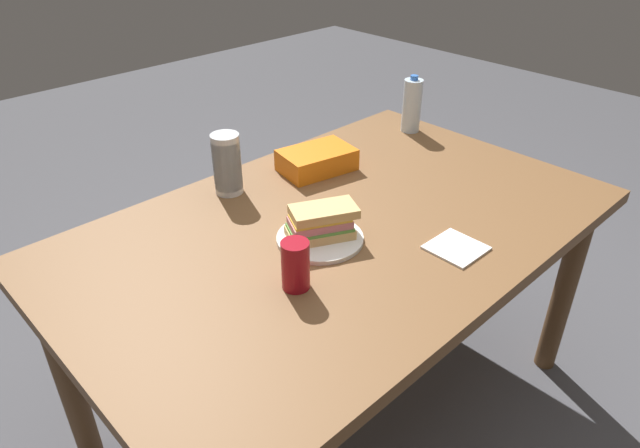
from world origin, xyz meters
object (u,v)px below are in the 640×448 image
object	(u,v)px
sandwich	(321,222)
dining_table	(339,249)
chip_bag	(317,160)
soda_can_red	(295,265)
water_bottle_tall	(412,105)
plastic_cup_stack	(227,164)
paper_plate	(320,238)

from	to	relation	value
sandwich	dining_table	bearing A→B (deg)	14.64
dining_table	chip_bag	distance (m)	0.36
soda_can_red	chip_bag	size ratio (longest dim) A/B	0.53
chip_bag	water_bottle_tall	distance (m)	0.48
dining_table	soda_can_red	size ratio (longest dim) A/B	12.61
dining_table	sandwich	size ratio (longest dim) A/B	7.48
sandwich	chip_bag	xyz separation A→B (m)	(0.28, 0.31, -0.02)
dining_table	water_bottle_tall	xyz separation A→B (m)	(0.66, 0.28, 0.18)
dining_table	water_bottle_tall	distance (m)	0.74
dining_table	plastic_cup_stack	size ratio (longest dim) A/B	8.32
dining_table	chip_bag	world-z (taller)	chip_bag
soda_can_red	sandwich	bearing A→B (deg)	29.70
dining_table	water_bottle_tall	bearing A→B (deg)	23.16
sandwich	soda_can_red	bearing A→B (deg)	-150.30
paper_plate	chip_bag	xyz separation A→B (m)	(0.28, 0.31, 0.03)
chip_bag	plastic_cup_stack	distance (m)	0.31
sandwich	chip_bag	distance (m)	0.41
soda_can_red	chip_bag	bearing A→B (deg)	41.95
dining_table	paper_plate	world-z (taller)	paper_plate
sandwich	chip_bag	world-z (taller)	sandwich
water_bottle_tall	plastic_cup_stack	distance (m)	0.78
plastic_cup_stack	soda_can_red	bearing A→B (deg)	-108.61
paper_plate	soda_can_red	size ratio (longest dim) A/B	1.87
soda_can_red	plastic_cup_stack	bearing A→B (deg)	71.39
chip_bag	soda_can_red	bearing A→B (deg)	52.82
sandwich	plastic_cup_stack	xyz separation A→B (m)	(-0.02, 0.38, 0.04)
paper_plate	sandwich	bearing A→B (deg)	0.64
sandwich	water_bottle_tall	bearing A→B (deg)	22.12
sandwich	water_bottle_tall	distance (m)	0.82
paper_plate	soda_can_red	distance (m)	0.21
soda_can_red	dining_table	bearing A→B (deg)	24.82
dining_table	sandwich	xyz separation A→B (m)	(-0.10, -0.03, 0.14)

